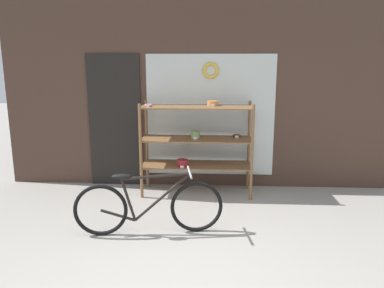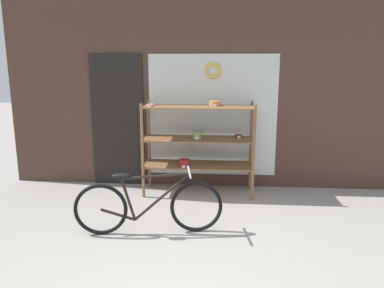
% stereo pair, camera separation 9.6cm
% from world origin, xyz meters
% --- Properties ---
extents(storefront_facade, '(6.18, 0.13, 3.28)m').
position_xyz_m(storefront_facade, '(-0.03, 2.94, 1.60)').
color(storefront_facade, '#473328').
rests_on(storefront_facade, ground_plane).
extents(display_case, '(1.65, 0.55, 1.41)m').
position_xyz_m(display_case, '(0.00, 2.52, 0.85)').
color(display_case, brown).
rests_on(display_case, ground_plane).
extents(bicycle, '(1.72, 0.46, 0.75)m').
position_xyz_m(bicycle, '(-0.49, 1.09, 0.34)').
color(bicycle, black).
rests_on(bicycle, ground_plane).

